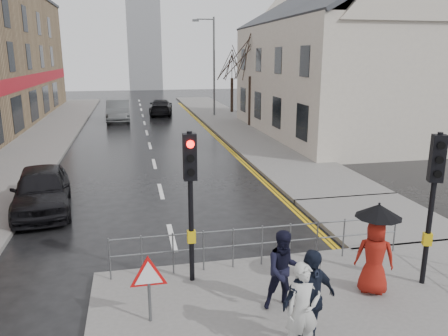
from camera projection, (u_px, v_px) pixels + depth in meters
name	position (u px, v px, depth m)	size (l,w,h in m)	color
ground	(185.00, 291.00, 9.67)	(120.00, 120.00, 0.00)	black
left_pavement	(50.00, 130.00, 30.13)	(4.00, 44.00, 0.14)	#605E5B
right_pavement	(228.00, 121.00, 34.65)	(4.00, 40.00, 0.14)	#605E5B
pavement_bridge_right	(377.00, 218.00, 13.81)	(4.00, 4.20, 0.14)	#605E5B
building_right_cream	(335.00, 60.00, 27.95)	(9.00, 16.40, 10.10)	beige
church_tower	(143.00, 29.00, 66.47)	(5.00, 5.00, 18.00)	gray
traffic_signal_near_left	(190.00, 181.00, 9.29)	(0.28, 0.27, 3.40)	black
traffic_signal_near_right	(434.00, 183.00, 9.16)	(0.34, 0.33, 3.40)	black
guard_railing_front	(262.00, 237.00, 10.42)	(7.14, 0.04, 1.00)	#595B5E
warning_sign	(149.00, 278.00, 8.11)	(0.80, 0.07, 1.35)	#595B5E
street_lamp	(212.00, 60.00, 36.20)	(1.83, 0.25, 8.00)	#595B5E
tree_near	(251.00, 55.00, 30.75)	(2.40, 2.40, 6.58)	#32231C
tree_far	(232.00, 63.00, 38.60)	(2.40, 2.40, 5.64)	#32231C
pedestrian_a	(303.00, 310.00, 7.23)	(0.60, 0.40, 1.65)	#B8B9B4
pedestrian_b	(284.00, 270.00, 8.58)	(0.79, 0.62, 1.63)	black
pedestrian_with_umbrella	(376.00, 244.00, 9.10)	(0.96, 0.96, 1.98)	maroon
pedestrian_d	(309.00, 300.00, 7.35)	(1.07, 0.45, 1.83)	black
car_parked	(42.00, 189.00, 14.47)	(1.77, 4.41, 1.50)	black
car_mid	(118.00, 111.00, 34.66)	(1.77, 5.06, 1.67)	#46494B
car_far	(161.00, 107.00, 38.44)	(1.93, 4.76, 1.38)	black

